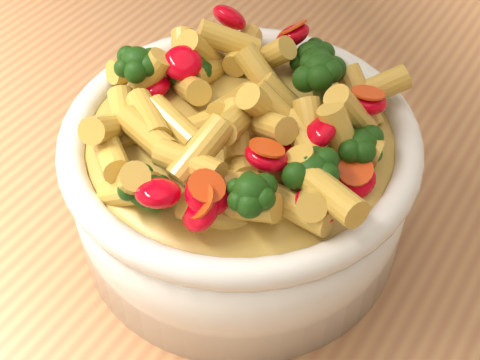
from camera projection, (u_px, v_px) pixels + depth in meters
The scene contains 3 objects.
table at pixel (296, 261), 0.61m from camera, with size 1.20×0.80×0.90m.
serving_bowl at pixel (240, 179), 0.47m from camera, with size 0.24×0.24×0.10m.
pasta_salad at pixel (240, 110), 0.43m from camera, with size 0.19×0.19×0.04m.
Camera 1 is at (0.15, -0.34, 1.30)m, focal length 50.00 mm.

